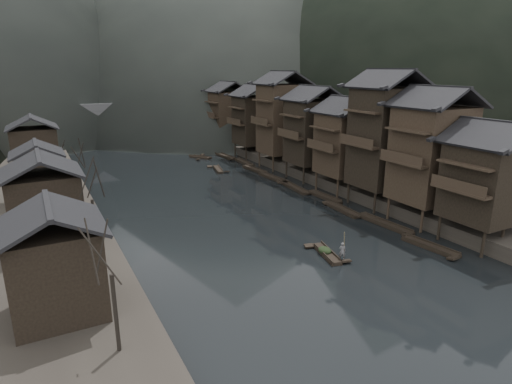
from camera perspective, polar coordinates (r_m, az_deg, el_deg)
water at (r=42.06m, az=4.45°, el=-7.24°), size 300.00×300.00×0.00m
right_bank at (r=92.85m, az=9.61°, el=6.24°), size 40.00×200.00×1.80m
stilt_houses at (r=64.76m, az=8.50°, el=9.35°), size 9.00×67.60×16.86m
left_houses at (r=53.71m, az=-26.93°, el=2.58°), size 8.10×53.20×8.73m
bare_trees at (r=41.52m, az=-21.70°, el=0.89°), size 3.87×41.74×7.73m
moored_sampans at (r=68.00m, az=1.89°, el=2.20°), size 3.17×68.08×0.47m
midriver_boats at (r=83.25m, az=-8.03°, el=4.67°), size 4.17×29.70×0.44m
stone_bridge at (r=107.13m, az=-16.78°, el=9.38°), size 40.00×6.00×9.00m
hero_sampan at (r=40.52m, az=9.39°, el=-8.05°), size 2.06×5.08×0.44m
cargo_heap at (r=40.43m, az=9.18°, el=-7.23°), size 1.10×1.45×0.66m
boatman at (r=39.12m, az=11.45°, el=-7.40°), size 0.72×0.66×1.64m
bamboo_pole at (r=38.23m, az=11.92°, el=-3.56°), size 1.68×1.73×3.85m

